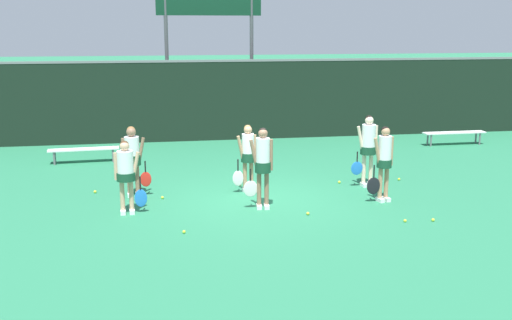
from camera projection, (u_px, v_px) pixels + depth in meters
The scene contains 20 objects.
ground_plane at pixel (256, 199), 14.10m from camera, with size 140.00×140.00×0.00m, color #26724C.
fence_windscreen at pixel (220, 100), 21.02m from camera, with size 60.00×0.08×2.84m.
scoreboard at pixel (209, 10), 22.22m from camera, with size 3.91×0.15×5.78m.
bench_courtside at pixel (84, 150), 17.75m from camera, with size 2.07×0.50×0.43m.
bench_far at pixel (454, 134), 20.39m from camera, with size 2.19×0.39×0.45m.
player_0 at pixel (126, 171), 12.81m from camera, with size 0.67×0.40×1.61m.
player_1 at pixel (263, 161), 13.15m from camera, with size 0.65×0.35×1.82m.
player_2 at pixel (384, 158), 13.70m from camera, with size 0.63×0.34×1.76m.
player_3 at pixel (132, 155), 14.12m from camera, with size 0.67×0.40×1.69m.
player_4 at pixel (248, 153), 14.51m from camera, with size 0.60×0.35×1.66m.
player_5 at pixel (368, 144), 14.99m from camera, with size 0.68×0.39×1.81m.
tennis_ball_0 at pixel (399, 179), 15.76m from camera, with size 0.07×0.07×0.07m, color #CCE033.
tennis_ball_1 at pixel (339, 182), 15.47m from camera, with size 0.07×0.07×0.07m, color #CCE033.
tennis_ball_2 at pixel (405, 221), 12.41m from camera, with size 0.06×0.06×0.06m, color #CCE033.
tennis_ball_3 at pixel (95, 192), 14.57m from camera, with size 0.07×0.07×0.07m, color #CCE033.
tennis_ball_4 at pixel (162, 197), 14.09m from camera, with size 0.07×0.07×0.07m, color #CCE033.
tennis_ball_5 at pixel (433, 220), 12.46m from camera, with size 0.07×0.07×0.07m, color #CCE033.
tennis_ball_6 at pixel (308, 213), 12.89m from camera, with size 0.07×0.07×0.07m, color #CCE033.
tennis_ball_7 at pixel (240, 184), 15.24m from camera, with size 0.07×0.07×0.07m, color #CCE033.
tennis_ball_8 at pixel (184, 232), 11.75m from camera, with size 0.06×0.06×0.06m, color #CCE033.
Camera 1 is at (-2.27, -13.37, 3.99)m, focal length 42.00 mm.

